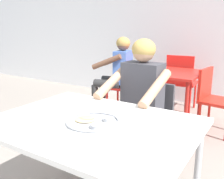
{
  "coord_description": "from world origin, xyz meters",
  "views": [
    {
      "loc": [
        0.93,
        -1.1,
        1.31
      ],
      "look_at": [
        0.03,
        0.32,
        0.9
      ],
      "focal_mm": 40.3,
      "sensor_mm": 36.0,
      "label": 1
    }
  ],
  "objects": [
    {
      "name": "table_foreground",
      "position": [
        0.04,
        0.07,
        0.68
      ],
      "size": [
        1.25,
        0.94,
        0.75
      ],
      "color": "white",
      "rests_on": "ground"
    },
    {
      "name": "table_background_red",
      "position": [
        -0.23,
        2.13,
        0.64
      ],
      "size": [
        0.86,
        0.81,
        0.73
      ],
      "color": "red",
      "rests_on": "ground"
    },
    {
      "name": "thali_tray",
      "position": [
        0.06,
        0.05,
        0.76
      ],
      "size": [
        0.33,
        0.33,
        0.03
      ],
      "color": "#B7BABF",
      "rests_on": "table_foreground"
    },
    {
      "name": "chair_foreground",
      "position": [
        0.01,
        0.98,
        0.47
      ],
      "size": [
        0.45,
        0.42,
        0.8
      ],
      "color": "#3F3F44",
      "rests_on": "ground"
    },
    {
      "name": "patron_background",
      "position": [
        -1.02,
        2.11,
        0.71
      ],
      "size": [
        0.6,
        0.56,
        1.18
      ],
      "color": "#303030",
      "rests_on": "ground"
    },
    {
      "name": "chair_red_left",
      "position": [
        -0.89,
        2.15,
        0.48
      ],
      "size": [
        0.41,
        0.45,
        0.81
      ],
      "color": "red",
      "rests_on": "ground"
    },
    {
      "name": "chair_red_right",
      "position": [
        0.37,
        2.15,
        0.48
      ],
      "size": [
        0.46,
        0.48,
        0.81
      ],
      "color": "red",
      "rests_on": "ground"
    },
    {
      "name": "chair_red_far",
      "position": [
        -0.23,
        2.75,
        0.52
      ],
      "size": [
        0.45,
        0.45,
        0.9
      ],
      "color": "red",
      "rests_on": "ground"
    },
    {
      "name": "back_wall",
      "position": [
        0.0,
        3.3,
        1.7
      ],
      "size": [
        12.0,
        0.12,
        3.4
      ],
      "primitive_type": "cube",
      "color": "white",
      "rests_on": "ground"
    },
    {
      "name": "diner_foreground",
      "position": [
        0.0,
        0.76,
        0.72
      ],
      "size": [
        0.5,
        0.56,
        1.22
      ],
      "color": "#2D2D2D",
      "rests_on": "ground"
    }
  ]
}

